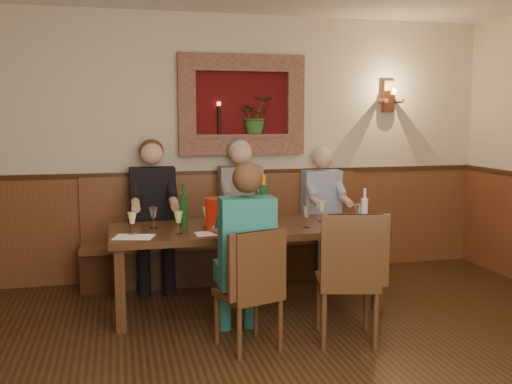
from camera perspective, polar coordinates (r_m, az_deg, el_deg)
The scene contains 32 objects.
room_shell at distance 3.26m, azimuth 6.34°, elevation 10.35°, with size 6.04×6.04×2.82m.
wainscoting at distance 3.45m, azimuth 6.02°, elevation -11.81°, with size 6.02×6.02×1.15m.
wall_niche at distance 6.15m, azimuth -1.04°, elevation 8.29°, with size 1.36×0.30×1.06m.
wall_sconce at distance 6.70m, azimuth 13.14°, elevation 9.21°, with size 0.25×0.20×0.35m.
dining_table at distance 5.14m, azimuth -0.95°, elevation -4.25°, with size 2.40×0.90×0.75m.
bench at distance 6.12m, azimuth -2.91°, elevation -5.68°, with size 3.00×0.45×1.11m.
chair_near_left at distance 4.35m, azimuth -0.66°, elevation -12.04°, with size 0.51×0.51×0.92m.
chair_near_right at distance 4.54m, azimuth 9.05°, elevation -10.89°, with size 0.55×0.55×1.02m.
person_bench_left at distance 5.86m, azimuth -10.17°, elevation -3.41°, with size 0.45×0.56×1.50m.
person_bench_mid at distance 5.98m, azimuth -1.37°, elevation -3.12°, with size 0.45×0.55×1.49m.
person_bench_right at distance 6.24m, azimuth 6.79°, elevation -3.09°, with size 0.41×0.50×1.40m.
person_chair_front at distance 4.38m, azimuth -1.15°, elevation -7.68°, with size 0.41×0.50×1.40m.
spittoon_bucket at distance 4.94m, azimuth -3.67°, elevation -2.21°, with size 0.25×0.25×0.28m, color red.
wine_bottle_green_a at distance 5.20m, azimuth 0.78°, elevation -1.13°, with size 0.08×0.08×0.45m.
wine_bottle_green_b at distance 5.11m, azimuth -7.22°, elevation -1.70°, with size 0.09×0.09×0.39m.
water_bottle at distance 5.20m, azimuth 10.79°, elevation -1.89°, with size 0.07×0.07×0.34m.
tasting_sheet_a at distance 4.77m, azimuth -12.11°, elevation -4.41°, with size 0.31×0.22×0.00m, color white.
tasting_sheet_b at distance 5.06m, azimuth -1.03°, elevation -3.56°, with size 0.28×0.20×0.00m, color white.
tasting_sheet_c at distance 5.33m, azimuth 10.24°, elevation -3.12°, with size 0.30×0.21×0.00m, color white.
tasting_sheet_d at distance 4.82m, azimuth -4.46°, elevation -4.15°, with size 0.27×0.19×0.00m, color white.
wine_glass_0 at distance 4.84m, azimuth -12.27°, elevation -3.10°, with size 0.08×0.08×0.19m, color #DDDF85, non-canonical shape.
wine_glass_1 at distance 5.09m, azimuth -10.21°, elevation -2.53°, with size 0.08×0.08×0.19m, color white, non-canonical shape.
wine_glass_2 at distance 4.82m, azimuth -7.77°, elevation -3.06°, with size 0.08×0.08×0.19m, color #DDDF85, non-canonical shape.
wine_glass_3 at distance 5.11m, azimuth -5.03°, elevation -2.40°, with size 0.08×0.08×0.19m, color white, non-canonical shape.
wine_glass_4 at distance 4.93m, azimuth -1.48°, elevation -2.75°, with size 0.08×0.08×0.19m, color #DDDF85, non-canonical shape.
wine_glass_5 at distance 5.28m, azimuth 1.32°, elevation -2.05°, with size 0.08×0.08×0.19m, color #DDDF85, non-canonical shape.
wine_glass_6 at distance 5.07m, azimuth 5.12°, elevation -2.49°, with size 0.08×0.08×0.19m, color white, non-canonical shape.
wine_glass_7 at distance 5.37m, azimuth 6.57°, elevation -1.93°, with size 0.08×0.08×0.19m, color #DDDF85, non-canonical shape.
wine_glass_8 at distance 5.24m, azimuth 10.19°, elevation -2.24°, with size 0.08×0.08×0.19m, color white, non-canonical shape.
wine_glass_9 at distance 4.78m, azimuth -2.34°, elevation -3.08°, with size 0.08×0.08×0.19m, color #DDDF85, non-canonical shape.
wine_glass_10 at distance 4.92m, azimuth -1.11°, elevation -2.76°, with size 0.08×0.08×0.19m, color white, non-canonical shape.
wine_glass_11 at distance 4.99m, azimuth -4.93°, elevation -2.65°, with size 0.08×0.08×0.19m, color #DDDF85, non-canonical shape.
Camera 1 is at (-1.11, -3.06, 1.73)m, focal length 40.00 mm.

